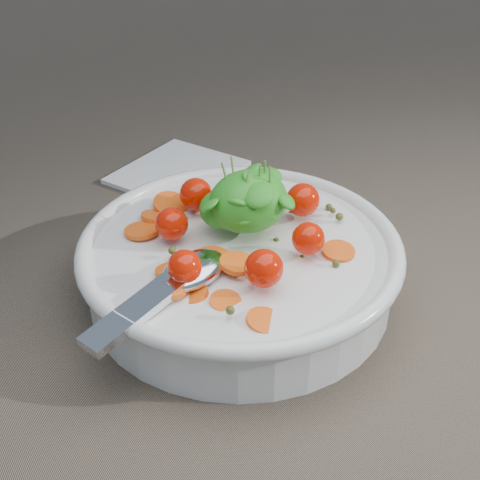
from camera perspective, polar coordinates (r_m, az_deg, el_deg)
ground at (r=0.59m, az=-0.85°, el=-5.53°), size 6.00×6.00×0.00m
bowl at (r=0.58m, az=-0.04°, el=-1.95°), size 0.33×0.31×0.13m
napkin at (r=0.81m, az=-5.89°, el=6.45°), size 0.19×0.18×0.01m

